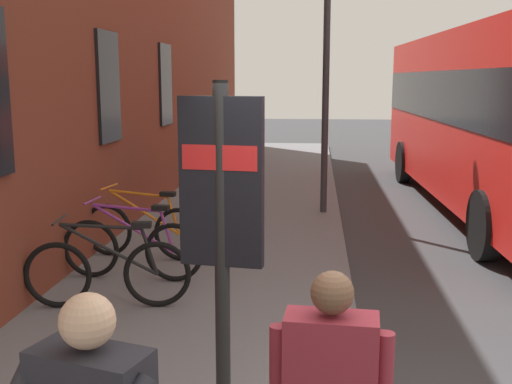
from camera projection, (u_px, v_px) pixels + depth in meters
The scene contains 10 objects.
ground at pixel (409, 245), 9.61m from camera, with size 60.00×60.00×0.00m, color #38383A.
sidewalk_pavement at pixel (246, 211), 11.82m from camera, with size 24.00×3.50×0.12m, color slate.
bicycle_beside_lamp at pixel (108, 272), 6.63m from camera, with size 0.48×1.76×0.97m.
bicycle_nearest_sign at pixel (132, 248), 7.55m from camera, with size 0.48×1.77×0.97m.
bicycle_far_end at pixel (143, 230), 8.46m from camera, with size 0.48×1.76×0.97m.
transit_info_sign at pixel (222, 206), 4.05m from camera, with size 0.16×0.56×2.40m.
city_bus at pixel (502, 111), 11.72m from camera, with size 10.57×2.90×3.35m.
pedestrian_by_facade at pixel (206, 162), 10.17m from camera, with size 0.65×0.34×1.75m.
pedestrian_crossing_street at pixel (237, 182), 8.77m from camera, with size 0.39×0.56×1.59m.
street_lamp at pixel (327, 33), 10.89m from camera, with size 0.28×0.28×5.38m.
Camera 1 is at (-3.49, 0.46, 2.53)m, focal length 43.98 mm.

